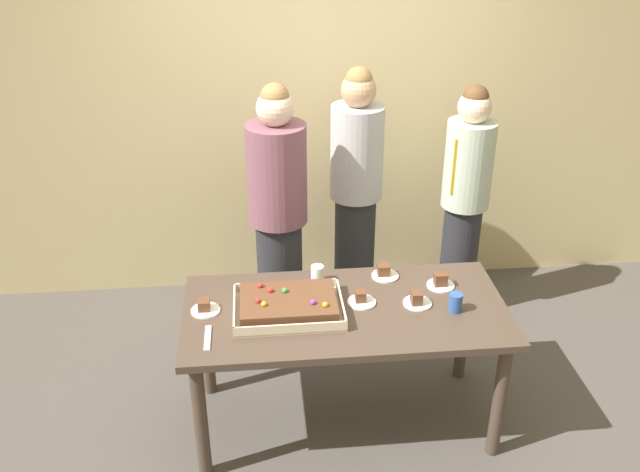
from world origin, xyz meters
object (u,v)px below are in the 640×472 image
Objects in this scene: drink_cup_middle at (317,274)px; person_striped_tie_right at (356,192)px; plated_slice_near_right at (205,308)px; person_serving_front at (278,215)px; sheet_cake at (288,305)px; cake_server_utensil at (208,338)px; plated_slice_center_front at (417,300)px; party_table at (345,324)px; drink_cup_nearest at (456,302)px; plated_slice_far_right at (384,273)px; plated_slice_near_left at (441,282)px; plated_slice_far_left at (361,299)px; person_green_shirt_behind at (465,200)px.

person_striped_tie_right reaches higher than drink_cup_middle.
person_serving_front is (0.42, 0.81, 0.11)m from plated_slice_near_right.
sheet_cake is 0.32× the size of person_striped_tie_right.
drink_cup_middle is at bearing 39.02° from cake_server_utensil.
plated_slice_near_right is 1.09m from plated_slice_center_front.
cake_server_utensil is at bearing -169.60° from plated_slice_center_front.
party_table is at bearing 13.55° from person_striped_tie_right.
drink_cup_middle is (-0.12, 0.27, 0.15)m from party_table.
person_serving_front is 0.99× the size of person_striped_tie_right.
person_serving_front is at bearing 109.61° from party_table.
drink_cup_nearest reaches higher than cake_server_utensil.
drink_cup_nearest reaches higher than plated_slice_far_right.
cake_server_utensil is at bearing -163.85° from plated_slice_near_left.
person_striped_tie_right is (-0.34, 1.20, 0.10)m from drink_cup_nearest.
plated_slice_center_front is (0.37, 0.00, 0.12)m from party_table.
person_serving_front reaches higher than cake_server_utensil.
plated_slice_far_left is at bearing -47.54° from drink_cup_middle.
plated_slice_far_right is at bearing 128.71° from drink_cup_nearest.
drink_cup_nearest is 0.06× the size of person_striped_tie_right.
plated_slice_far_left is at bearing -165.39° from plated_slice_near_left.
person_green_shirt_behind reaches higher than party_table.
party_table is 0.15m from plated_slice_far_left.
cake_server_utensil is at bearing -3.26° from person_green_shirt_behind.
drink_cup_middle is at bearing 16.98° from person_serving_front.
plated_slice_far_left is 0.31m from drink_cup_middle.
sheet_cake is 3.70× the size of plated_slice_far_left.
person_striped_tie_right is (0.21, 1.13, 0.24)m from party_table.
plated_slice_center_front is at bearing 37.89° from person_serving_front.
plated_slice_far_left is 0.82m from cake_server_utensil.
plated_slice_near_left is 1.02m from person_striped_tie_right.
plated_slice_near_right is 0.64m from drink_cup_middle.
person_green_shirt_behind reaches higher than plated_slice_far_right.
person_striped_tie_right reaches higher than plated_slice_near_right.
sheet_cake is at bearing -172.69° from plated_slice_far_left.
plated_slice_far_left reaches higher than cake_server_utensil.
drink_cup_nearest is 1.16m from person_green_shirt_behind.
plated_slice_far_right is 0.09× the size of person_striped_tie_right.
person_striped_tie_right is (-0.33, 0.96, 0.12)m from plated_slice_near_left.
party_table is 1.04× the size of person_green_shirt_behind.
plated_slice_far_right is (0.17, 0.25, 0.00)m from plated_slice_far_left.
person_striped_tie_right reaches higher than plated_slice_center_front.
plated_slice_far_left reaches higher than plated_slice_near_right.
person_striped_tie_right is at bearing 49.11° from plated_slice_near_right.
plated_slice_far_right is (0.55, 0.30, -0.02)m from sheet_cake.
party_table is 11.13× the size of plated_slice_near_left.
plated_slice_center_front is 1.14m from person_striped_tie_right.
person_green_shirt_behind is (0.83, 0.98, 0.08)m from plated_slice_far_left.
party_table is 16.69× the size of drink_cup_nearest.
drink_cup_middle is 0.62m from person_serving_front.
person_serving_front is at bearing 115.87° from plated_slice_far_left.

